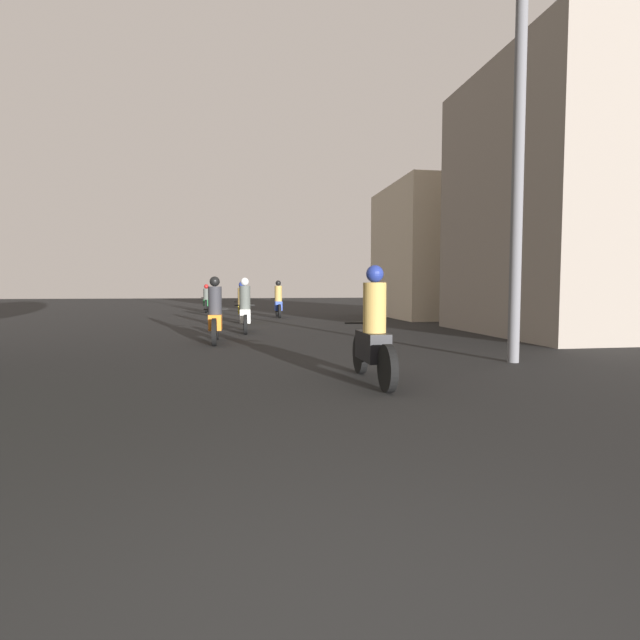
% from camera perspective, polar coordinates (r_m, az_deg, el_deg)
% --- Properties ---
extents(motorcycle_black, '(0.60, 2.02, 1.64)m').
position_cam_1_polar(motorcycle_black, '(7.00, 6.10, -1.85)').
color(motorcycle_black, black).
rests_on(motorcycle_black, ground_plane).
extents(motorcycle_orange, '(0.60, 2.02, 1.59)m').
position_cam_1_polar(motorcycle_orange, '(12.22, -11.88, 0.41)').
color(motorcycle_orange, black).
rests_on(motorcycle_orange, ground_plane).
extents(motorcycle_white, '(0.60, 1.94, 1.61)m').
position_cam_1_polar(motorcycle_white, '(14.87, -8.58, 1.11)').
color(motorcycle_white, black).
rests_on(motorcycle_white, ground_plane).
extents(motorcycle_yellow, '(0.60, 1.98, 1.54)m').
position_cam_1_polar(motorcycle_yellow, '(19.01, -8.89, 1.56)').
color(motorcycle_yellow, black).
rests_on(motorcycle_yellow, ground_plane).
extents(motorcycle_blue, '(0.60, 1.95, 1.63)m').
position_cam_1_polar(motorcycle_blue, '(22.16, -4.79, 1.99)').
color(motorcycle_blue, black).
rests_on(motorcycle_blue, ground_plane).
extents(motorcycle_green, '(0.60, 2.02, 1.49)m').
position_cam_1_polar(motorcycle_green, '(27.15, -12.84, 2.14)').
color(motorcycle_green, black).
rests_on(motorcycle_green, ground_plane).
extents(building_right_near, '(4.86, 6.41, 7.47)m').
position_cam_1_polar(building_right_near, '(16.06, 26.49, 11.98)').
color(building_right_near, gray).
rests_on(building_right_near, ground_plane).
extents(building_right_far, '(5.89, 5.94, 5.73)m').
position_cam_1_polar(building_right_far, '(23.21, 14.90, 7.44)').
color(building_right_far, beige).
rests_on(building_right_far, ground_plane).
extents(utility_pole_near, '(1.60, 0.20, 7.95)m').
position_cam_1_polar(utility_pole_near, '(9.84, 21.79, 20.09)').
color(utility_pole_near, slate).
rests_on(utility_pole_near, ground_plane).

